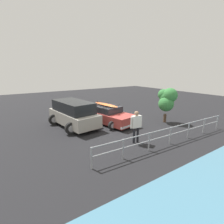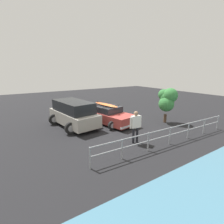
{
  "view_description": "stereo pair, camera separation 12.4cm",
  "coord_description": "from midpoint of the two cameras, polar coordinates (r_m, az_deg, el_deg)",
  "views": [
    {
      "loc": [
        6.28,
        9.94,
        3.91
      ],
      "look_at": [
        -0.42,
        -0.05,
        0.95
      ],
      "focal_mm": 28.0,
      "sensor_mm": 36.0,
      "label": 1
    },
    {
      "loc": [
        6.17,
        10.01,
        3.91
      ],
      "look_at": [
        -0.42,
        -0.05,
        0.95
      ],
      "focal_mm": 28.0,
      "sensor_mm": 36.0,
      "label": 2
    }
  ],
  "objects": [
    {
      "name": "person_bystander",
      "position": [
        9.39,
        8.09,
        -3.94
      ],
      "size": [
        0.68,
        0.28,
        1.77
      ],
      "color": "black",
      "rests_on": "ground"
    },
    {
      "name": "ground_plane",
      "position": [
        12.39,
        -1.22,
        -4.62
      ],
      "size": [
        44.0,
        44.0,
        0.02
      ],
      "primitive_type": "cube",
      "color": "black",
      "rests_on": "ground"
    },
    {
      "name": "sedan_car",
      "position": [
        12.99,
        -1.3,
        -0.89
      ],
      "size": [
        2.8,
        4.63,
        1.56
      ],
      "color": "#9E3833",
      "rests_on": "ground"
    },
    {
      "name": "railing_fence",
      "position": [
        9.8,
        18.79,
        -6.52
      ],
      "size": [
        9.3,
        0.4,
        0.94
      ],
      "color": "gray",
      "rests_on": "ground"
    },
    {
      "name": "suv_car",
      "position": [
        12.39,
        -12.2,
        -0.47
      ],
      "size": [
        2.86,
        4.56,
        1.79
      ],
      "color": "#9E998E",
      "rests_on": "ground"
    },
    {
      "name": "bush_near_left",
      "position": [
        13.51,
        17.78,
        3.95
      ],
      "size": [
        1.34,
        1.42,
        2.59
      ],
      "color": "#4C3828",
      "rests_on": "ground"
    }
  ]
}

